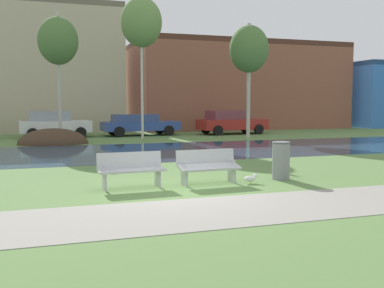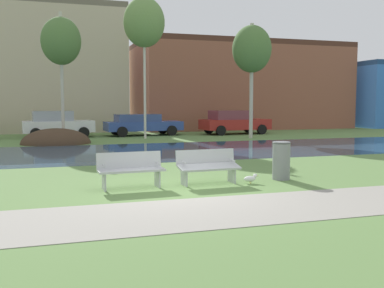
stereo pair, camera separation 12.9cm
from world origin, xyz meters
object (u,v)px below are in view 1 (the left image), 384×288
Objects in this scene: parked_hatch_third_blue at (139,124)px; bench_right at (208,166)px; seagull at (251,178)px; bench_left at (131,169)px; parked_wagon_fourth_red at (231,122)px; parked_sedan_second_white at (54,124)px; trash_bin at (281,160)px.

bench_right is at bearing -95.27° from parked_hatch_third_blue.
seagull is (1.07, -0.28, -0.34)m from bench_right.
bench_left is 0.35× the size of parked_wagon_fourth_red.
parked_wagon_fourth_red reaches higher than parked_hatch_third_blue.
parked_hatch_third_blue is 6.06m from parked_wagon_fourth_red.
seagull is (3.05, -0.28, -0.34)m from bench_left.
parked_wagon_fourth_red is at bearing -2.46° from parked_sedan_second_white.
bench_left is 4.10m from trash_bin.
seagull is 0.09× the size of parked_wagon_fourth_red.
bench_left is 17.56m from parked_hatch_third_blue.
parked_sedan_second_white is (-3.57, 17.09, 0.35)m from bench_right.
bench_left is at bearing -84.71° from parked_sedan_second_white.
parked_hatch_third_blue is at bearing 1.07° from parked_sedan_second_white.
trash_bin is 17.15m from parked_hatch_third_blue.
parked_wagon_fourth_red is (5.50, 16.57, 0.28)m from trash_bin.
parked_sedan_second_white is (-5.69, 17.05, 0.29)m from trash_bin.
bench_right is 2.12m from trash_bin.
parked_sedan_second_white is at bearing -178.93° from parked_hatch_third_blue.
bench_left is at bearing -179.35° from trash_bin.
parked_hatch_third_blue is (-0.53, 17.14, 0.20)m from trash_bin.
parked_sedan_second_white reaches higher than trash_bin.
parked_hatch_third_blue is 1.06× the size of parked_wagon_fourth_red.
parked_hatch_third_blue reaches higher than bench_left.
trash_bin is 17.46m from parked_wagon_fourth_red.
bench_left is at bearing 180.00° from bench_right.
bench_right is at bearing 165.09° from seagull.
seagull is 0.10× the size of parked_sedan_second_white.
parked_hatch_third_blue is at bearing 91.79° from trash_bin.
trash_bin is 0.21× the size of parked_hatch_third_blue.
trash_bin is at bearing -88.21° from parked_hatch_third_blue.
parked_hatch_third_blue reaches higher than trash_bin.
seagull is at bearing -5.33° from bench_left.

